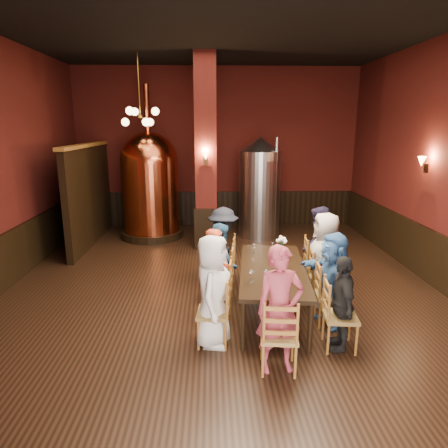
{
  "coord_description": "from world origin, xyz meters",
  "views": [
    {
      "loc": [
        -0.19,
        -6.66,
        2.93
      ],
      "look_at": [
        0.04,
        0.2,
        1.21
      ],
      "focal_mm": 32.0,
      "sensor_mm": 36.0,
      "label": 1
    }
  ],
  "objects_px": {
    "person_1": "(217,276)",
    "copper_kettle": "(150,184)",
    "rose_vase": "(282,242)",
    "steel_vessel": "(260,188)",
    "person_0": "(213,291)",
    "person_2": "(220,263)",
    "dining_table": "(273,271)"
  },
  "relations": [
    {
      "from": "person_1",
      "to": "steel_vessel",
      "type": "height_order",
      "value": "steel_vessel"
    },
    {
      "from": "person_1",
      "to": "person_2",
      "type": "relative_size",
      "value": 1.05
    },
    {
      "from": "person_2",
      "to": "rose_vase",
      "type": "bearing_deg",
      "value": -92.35
    },
    {
      "from": "rose_vase",
      "to": "person_1",
      "type": "bearing_deg",
      "value": -141.09
    },
    {
      "from": "dining_table",
      "to": "person_1",
      "type": "distance_m",
      "value": 0.91
    },
    {
      "from": "person_1",
      "to": "person_2",
      "type": "bearing_deg",
      "value": 20.89
    },
    {
      "from": "person_1",
      "to": "rose_vase",
      "type": "distance_m",
      "value": 1.47
    },
    {
      "from": "person_2",
      "to": "copper_kettle",
      "type": "bearing_deg",
      "value": 6.75
    },
    {
      "from": "person_2",
      "to": "rose_vase",
      "type": "relative_size",
      "value": 4.25
    },
    {
      "from": "dining_table",
      "to": "steel_vessel",
      "type": "height_order",
      "value": "steel_vessel"
    },
    {
      "from": "person_2",
      "to": "copper_kettle",
      "type": "relative_size",
      "value": 0.35
    },
    {
      "from": "person_0",
      "to": "copper_kettle",
      "type": "distance_m",
      "value": 5.72
    },
    {
      "from": "steel_vessel",
      "to": "copper_kettle",
      "type": "bearing_deg",
      "value": 179.57
    },
    {
      "from": "dining_table",
      "to": "steel_vessel",
      "type": "distance_m",
      "value": 4.58
    },
    {
      "from": "person_0",
      "to": "person_1",
      "type": "bearing_deg",
      "value": 5.88
    },
    {
      "from": "person_0",
      "to": "copper_kettle",
      "type": "bearing_deg",
      "value": 27.91
    },
    {
      "from": "person_2",
      "to": "rose_vase",
      "type": "distance_m",
      "value": 1.13
    },
    {
      "from": "dining_table",
      "to": "copper_kettle",
      "type": "bearing_deg",
      "value": 124.94
    },
    {
      "from": "steel_vessel",
      "to": "person_1",
      "type": "bearing_deg",
      "value": -104.19
    },
    {
      "from": "dining_table",
      "to": "person_2",
      "type": "relative_size",
      "value": 1.81
    },
    {
      "from": "steel_vessel",
      "to": "person_0",
      "type": "bearing_deg",
      "value": -103.18
    },
    {
      "from": "person_0",
      "to": "person_2",
      "type": "height_order",
      "value": "person_0"
    },
    {
      "from": "person_0",
      "to": "rose_vase",
      "type": "xyz_separation_m",
      "value": [
        1.2,
        1.58,
        0.19
      ]
    },
    {
      "from": "person_2",
      "to": "rose_vase",
      "type": "height_order",
      "value": "person_2"
    },
    {
      "from": "copper_kettle",
      "to": "steel_vessel",
      "type": "relative_size",
      "value": 1.48
    },
    {
      "from": "dining_table",
      "to": "steel_vessel",
      "type": "xyz_separation_m",
      "value": [
        0.33,
        4.52,
        0.62
      ]
    },
    {
      "from": "person_0",
      "to": "rose_vase",
      "type": "height_order",
      "value": "person_0"
    },
    {
      "from": "person_1",
      "to": "copper_kettle",
      "type": "xyz_separation_m",
      "value": [
        -1.66,
        4.79,
        0.7
      ]
    },
    {
      "from": "person_2",
      "to": "steel_vessel",
      "type": "bearing_deg",
      "value": -31.42
    },
    {
      "from": "dining_table",
      "to": "person_2",
      "type": "xyz_separation_m",
      "value": [
        -0.81,
        0.41,
        -0.0
      ]
    },
    {
      "from": "person_0",
      "to": "rose_vase",
      "type": "relative_size",
      "value": 4.78
    },
    {
      "from": "copper_kettle",
      "to": "rose_vase",
      "type": "xyz_separation_m",
      "value": [
        2.79,
        -3.87,
        -0.46
      ]
    }
  ]
}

